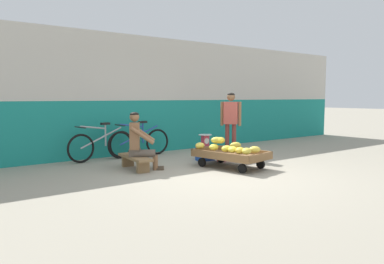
{
  "coord_description": "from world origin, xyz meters",
  "views": [
    {
      "loc": [
        -4.49,
        -5.05,
        1.44
      ],
      "look_at": [
        -0.13,
        0.74,
        0.75
      ],
      "focal_mm": 34.84,
      "sensor_mm": 36.0,
      "label": 1
    }
  ],
  "objects": [
    {
      "name": "low_bench",
      "position": [
        -1.02,
        1.44,
        0.2
      ],
      "size": [
        0.41,
        1.12,
        0.27
      ],
      "color": "olive",
      "rests_on": "ground"
    },
    {
      "name": "weighing_scale",
      "position": [
        0.76,
        1.43,
        0.45
      ],
      "size": [
        0.3,
        0.3,
        0.29
      ],
      "color": "#28282D",
      "rests_on": "plastic_crate"
    },
    {
      "name": "plastic_crate",
      "position": [
        0.76,
        1.43,
        0.15
      ],
      "size": [
        0.36,
        0.28,
        0.3
      ],
      "color": "#234CA8",
      "rests_on": "ground"
    },
    {
      "name": "bicycle_near_left",
      "position": [
        -1.11,
        2.85,
        0.35
      ],
      "size": [
        1.66,
        0.48,
        0.86
      ],
      "color": "black",
      "rests_on": "ground"
    },
    {
      "name": "bicycle_far_left",
      "position": [
        -0.16,
        2.83,
        0.35
      ],
      "size": [
        1.66,
        0.48,
        0.86
      ],
      "color": "black",
      "rests_on": "ground"
    },
    {
      "name": "shopping_bag",
      "position": [
        0.98,
        1.1,
        0.12
      ],
      "size": [
        0.18,
        0.12,
        0.24
      ],
      "primitive_type": "cube",
      "color": "#D13D4C",
      "rests_on": "ground"
    },
    {
      "name": "vendor_seated",
      "position": [
        -0.94,
        1.4,
        0.57
      ],
      "size": [
        0.74,
        0.66,
        1.14
      ],
      "color": "brown",
      "rests_on": "ground"
    },
    {
      "name": "banana_pile",
      "position": [
        0.48,
        0.39,
        0.46
      ],
      "size": [
        0.93,
        1.42,
        0.26
      ],
      "color": "gold",
      "rests_on": "banana_cart"
    },
    {
      "name": "back_wall",
      "position": [
        0.0,
        3.33,
        1.47
      ],
      "size": [
        16.0,
        0.3,
        2.95
      ],
      "color": "#19847A",
      "rests_on": "ground"
    },
    {
      "name": "ground_plane",
      "position": [
        0.0,
        0.0,
        0.0
      ],
      "size": [
        80.0,
        80.0,
        0.0
      ],
      "primitive_type": "plane",
      "color": "gray"
    },
    {
      "name": "customer_adult",
      "position": [
        1.48,
        1.37,
        0.95
      ],
      "size": [
        0.36,
        0.39,
        1.53
      ],
      "color": "brown",
      "rests_on": "ground"
    },
    {
      "name": "banana_cart",
      "position": [
        0.63,
        0.44,
        0.24
      ],
      "size": [
        1.08,
        1.57,
        0.36
      ],
      "color": "brown",
      "rests_on": "ground"
    }
  ]
}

